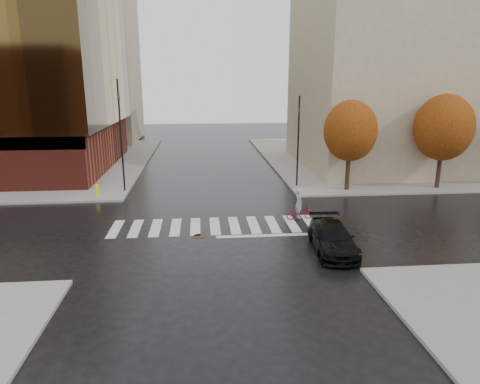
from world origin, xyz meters
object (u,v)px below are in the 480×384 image
object	(u,v)px
traffic_light_ne	(298,136)
fire_hydrant	(97,189)
sedan	(332,238)
traffic_light_nw	(120,127)
cyclist	(299,209)

from	to	relation	value
traffic_light_ne	fire_hydrant	size ratio (longest dim) A/B	8.26
sedan	traffic_light_nw	world-z (taller)	traffic_light_nw
cyclist	fire_hydrant	bearing A→B (deg)	56.63
cyclist	traffic_light_ne	size ratio (longest dim) A/B	0.28
cyclist	traffic_light_ne	distance (m)	8.57
traffic_light_ne	fire_hydrant	distance (m)	15.03
sedan	fire_hydrant	bearing A→B (deg)	145.32
traffic_light_nw	fire_hydrant	distance (m)	4.66
traffic_light_ne	traffic_light_nw	bearing A→B (deg)	20.41
sedan	traffic_light_ne	distance (m)	13.12
cyclist	sedan	bearing A→B (deg)	177.06
traffic_light_nw	fire_hydrant	xyz separation A→B (m)	(-1.67, -1.33, -4.15)
cyclist	traffic_light_nw	world-z (taller)	traffic_light_nw
traffic_light_nw	traffic_light_ne	world-z (taller)	traffic_light_nw
traffic_light_nw	sedan	bearing A→B (deg)	44.39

